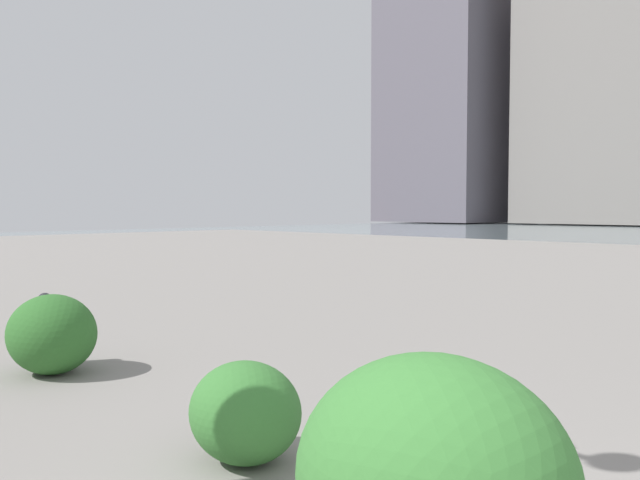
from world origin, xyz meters
TOP-DOWN VIEW (x-y plane):
  - building_annex at (25.92, -64.52)m, footprint 12.84×13.72m
  - building_highrise at (41.58, -62.36)m, footprint 12.55×15.41m
  - bollard_near at (5.96, -1.09)m, footprint 0.13×0.13m
  - shrub_low at (1.29, -0.66)m, footprint 1.08×0.97m
  - shrub_round at (5.59, -1.00)m, footprint 0.83×0.75m
  - shrub_wide at (2.81, -0.97)m, footprint 0.69×0.62m

SIDE VIEW (x-z plane):
  - shrub_wide at x=2.81m, z-range 0.00..0.58m
  - shrub_round at x=5.59m, z-range 0.00..0.71m
  - bollard_near at x=5.96m, z-range 0.02..0.69m
  - shrub_low at x=1.29m, z-range 0.00..0.92m
  - building_highrise at x=41.58m, z-range -1.03..31.27m
  - building_annex at x=25.92m, z-range 0.00..30.76m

